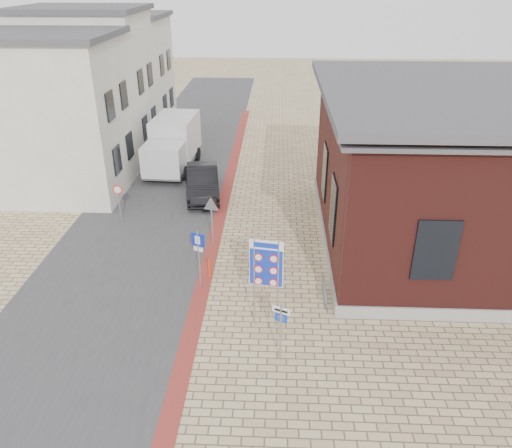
% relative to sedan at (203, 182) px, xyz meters
% --- Properties ---
extents(ground, '(120.00, 120.00, 0.00)m').
position_rel_sedan_xyz_m(ground, '(3.20, -11.51, -0.78)').
color(ground, tan).
rests_on(ground, ground).
extents(road_strip, '(7.00, 60.00, 0.02)m').
position_rel_sedan_xyz_m(road_strip, '(-2.30, 3.49, -0.77)').
color(road_strip, '#38383A').
rests_on(road_strip, ground).
extents(curb_strip, '(0.60, 40.00, 0.02)m').
position_rel_sedan_xyz_m(curb_strip, '(1.20, -1.51, -0.77)').
color(curb_strip, maroon).
rests_on(curb_strip, ground).
extents(brick_building, '(13.00, 13.00, 6.80)m').
position_rel_sedan_xyz_m(brick_building, '(12.19, -4.52, 2.70)').
color(brick_building, gray).
rests_on(brick_building, ground).
extents(townhouse_near, '(7.40, 6.40, 8.30)m').
position_rel_sedan_xyz_m(townhouse_near, '(-7.79, 0.49, 3.38)').
color(townhouse_near, beige).
rests_on(townhouse_near, ground).
extents(townhouse_mid, '(7.40, 6.40, 9.10)m').
position_rel_sedan_xyz_m(townhouse_mid, '(-7.79, 6.49, 3.78)').
color(townhouse_mid, beige).
rests_on(townhouse_mid, ground).
extents(townhouse_far, '(7.40, 6.40, 8.30)m').
position_rel_sedan_xyz_m(townhouse_far, '(-7.79, 12.49, 3.38)').
color(townhouse_far, beige).
rests_on(townhouse_far, ground).
extents(bike_rack, '(0.08, 1.80, 0.60)m').
position_rel_sedan_xyz_m(bike_rack, '(5.85, -9.31, -0.52)').
color(bike_rack, slate).
rests_on(bike_rack, ground).
extents(sedan, '(2.38, 4.96, 1.57)m').
position_rel_sedan_xyz_m(sedan, '(0.00, 0.00, 0.00)').
color(sedan, black).
rests_on(sedan, ground).
extents(box_truck, '(2.74, 5.93, 3.03)m').
position_rel_sedan_xyz_m(box_truck, '(-2.34, 4.08, 0.78)').
color(box_truck, slate).
rests_on(box_truck, ground).
extents(border_sign, '(1.12, 0.24, 3.30)m').
position_rel_sedan_xyz_m(border_sign, '(3.70, -11.01, 1.61)').
color(border_sign, gray).
rests_on(border_sign, ground).
extents(essen_sign, '(0.54, 0.26, 2.12)m').
position_rel_sedan_xyz_m(essen_sign, '(4.20, -12.76, 0.60)').
color(essen_sign, gray).
rests_on(essen_sign, ground).
extents(parking_sign, '(0.50, 0.23, 2.40)m').
position_rel_sedan_xyz_m(parking_sign, '(1.12, -8.82, 0.84)').
color(parking_sign, gray).
rests_on(parking_sign, ground).
extents(yield_sign, '(0.80, 0.23, 2.28)m').
position_rel_sedan_xyz_m(yield_sign, '(1.20, -5.51, 0.95)').
color(yield_sign, gray).
rests_on(yield_sign, ground).
extents(speed_sign, '(0.47, 0.07, 1.98)m').
position_rel_sedan_xyz_m(speed_sign, '(-3.48, -3.51, 0.51)').
color(speed_sign, gray).
rests_on(speed_sign, ground).
extents(bollard, '(0.09, 0.09, 0.88)m').
position_rel_sedan_xyz_m(bollard, '(1.40, -8.22, -0.34)').
color(bollard, '#E6400C').
rests_on(bollard, ground).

